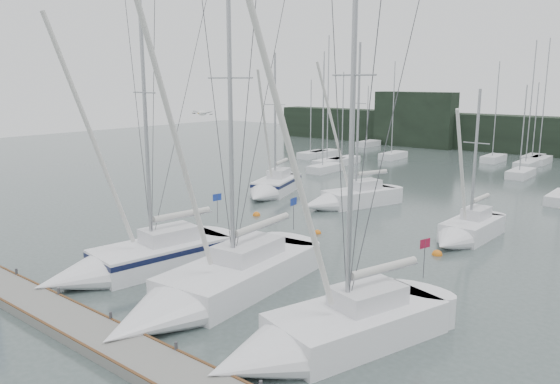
% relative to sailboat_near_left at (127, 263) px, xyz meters
% --- Properties ---
extents(ground, '(160.00, 160.00, 0.00)m').
position_rel_sailboat_near_left_xyz_m(ground, '(6.64, -0.01, -0.65)').
color(ground, '#42504E').
rests_on(ground, ground).
extents(dock, '(24.00, 2.00, 0.40)m').
position_rel_sailboat_near_left_xyz_m(dock, '(6.64, -5.01, -0.45)').
color(dock, slate).
rests_on(dock, ground).
extents(far_building_left, '(12.00, 3.00, 8.00)m').
position_rel_sailboat_near_left_xyz_m(far_building_left, '(-13.36, 59.99, 3.35)').
color(far_building_left, black).
rests_on(far_building_left, ground).
extents(mast_forest, '(56.05, 27.85, 14.64)m').
position_rel_sailboat_near_left_xyz_m(mast_forest, '(4.90, 44.65, -0.17)').
color(mast_forest, white).
rests_on(mast_forest, ground).
extents(sailboat_near_left, '(4.68, 10.65, 15.49)m').
position_rel_sailboat_near_left_xyz_m(sailboat_near_left, '(0.00, 0.00, 0.00)').
color(sailboat_near_left, white).
rests_on(sailboat_near_left, ground).
extents(sailboat_near_center, '(4.70, 13.13, 16.84)m').
position_rel_sailboat_near_left_xyz_m(sailboat_near_center, '(5.83, -0.19, -0.03)').
color(sailboat_near_center, white).
rests_on(sailboat_near_center, ground).
extents(sailboat_near_right, '(5.92, 10.26, 16.85)m').
position_rel_sailboat_near_left_xyz_m(sailboat_near_right, '(12.12, -0.58, -0.03)').
color(sailboat_near_right, white).
rests_on(sailboat_near_right, ground).
extents(sailboat_mid_a, '(5.28, 8.82, 12.84)m').
position_rel_sailboat_near_left_xyz_m(sailboat_mid_a, '(-6.98, 19.53, -0.01)').
color(sailboat_mid_a, white).
rests_on(sailboat_mid_a, ground).
extents(sailboat_mid_b, '(5.32, 8.73, 13.36)m').
position_rel_sailboat_near_left_xyz_m(sailboat_mid_b, '(0.24, 19.85, -0.05)').
color(sailboat_mid_b, white).
rests_on(sailboat_mid_b, ground).
extents(sailboat_mid_c, '(2.57, 7.19, 9.99)m').
position_rel_sailboat_near_left_xyz_m(sailboat_mid_c, '(11.04, 16.60, -0.10)').
color(sailboat_mid_c, white).
rests_on(sailboat_mid_c, ground).
extents(buoy_a, '(0.48, 0.48, 0.48)m').
position_rel_sailboat_near_left_xyz_m(buoy_a, '(3.01, 12.44, -0.65)').
color(buoy_a, orange).
rests_on(buoy_a, ground).
extents(buoy_b, '(0.60, 0.60, 0.60)m').
position_rel_sailboat_near_left_xyz_m(buoy_b, '(10.87, 13.14, -0.65)').
color(buoy_b, orange).
rests_on(buoy_b, ground).
extents(buoy_c, '(0.57, 0.57, 0.57)m').
position_rel_sailboat_near_left_xyz_m(buoy_c, '(-3.22, 13.46, -0.65)').
color(buoy_c, orange).
rests_on(buoy_c, ground).
extents(seagull, '(0.96, 0.42, 0.19)m').
position_rel_sailboat_near_left_xyz_m(seagull, '(7.25, -1.21, 7.91)').
color(seagull, white).
rests_on(seagull, ground).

